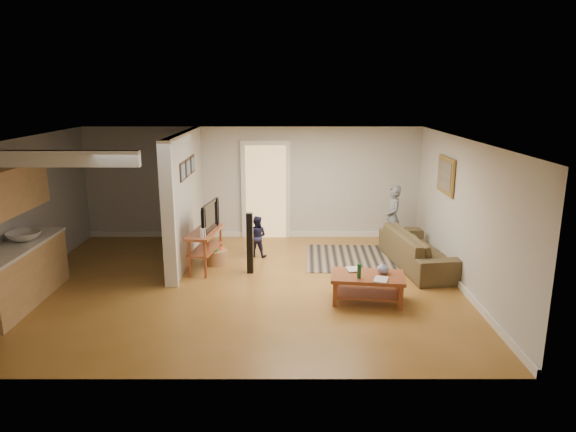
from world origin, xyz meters
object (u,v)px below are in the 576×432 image
object	(u,v)px
coffee_table	(369,281)
child	(391,248)
sofa	(419,266)
tv_console	(206,234)
toddler	(257,256)
speaker_left	(250,243)
speaker_right	(206,235)
toy_basket	(216,256)

from	to	relation	value
coffee_table	child	size ratio (longest dim) A/B	0.90
sofa	coffee_table	distance (m)	2.10
tv_console	toddler	size ratio (longest dim) A/B	1.46
coffee_table	speaker_left	size ratio (longest dim) A/B	1.07
toddler	coffee_table	bearing A→B (deg)	144.31
toddler	sofa	bearing A→B (deg)	-176.57
tv_console	coffee_table	bearing A→B (deg)	-20.24
tv_console	sofa	bearing A→B (deg)	10.32
sofa	coffee_table	size ratio (longest dim) A/B	1.87
toddler	child	bearing A→B (deg)	-154.98
tv_console	child	bearing A→B (deg)	27.22
toddler	tv_console	bearing A→B (deg)	52.97
sofa	speaker_right	xyz separation A→B (m)	(-4.14, 0.53, 0.47)
sofa	speaker_right	size ratio (longest dim) A/B	2.39
speaker_right	toddler	distance (m)	1.12
tv_console	toy_basket	distance (m)	0.60
tv_console	toddler	bearing A→B (deg)	47.25
sofa	child	size ratio (longest dim) A/B	1.68
tv_console	child	distance (m)	4.00
speaker_left	child	world-z (taller)	speaker_left
sofa	speaker_left	world-z (taller)	speaker_left
tv_console	child	world-z (taller)	tv_console
sofa	toddler	xyz separation A→B (m)	(-3.13, 0.60, 0.00)
speaker_right	child	distance (m)	3.92
sofa	tv_console	distance (m)	4.10
speaker_right	toy_basket	bearing A→B (deg)	-78.94
coffee_table	tv_console	bearing A→B (deg)	151.15
child	tv_console	bearing A→B (deg)	-74.65
sofa	tv_console	size ratio (longest dim) A/B	1.86
tv_console	speaker_left	xyz separation A→B (m)	(0.84, -0.23, -0.10)
sofa	child	world-z (taller)	child
coffee_table	speaker_right	bearing A→B (deg)	142.94
speaker_right	toddler	bearing A→B (deg)	-17.16
coffee_table	toddler	world-z (taller)	coffee_table
tv_console	speaker_right	world-z (taller)	tv_console
toddler	speaker_right	bearing A→B (deg)	18.34
speaker_right	child	bearing A→B (deg)	-12.21
child	sofa	bearing A→B (deg)	11.49
speaker_left	toddler	bearing A→B (deg)	89.97
sofa	speaker_left	bearing A→B (deg)	88.54
sofa	coffee_table	xyz separation A→B (m)	(-1.23, -1.67, 0.35)
tv_console	speaker_right	bearing A→B (deg)	107.65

